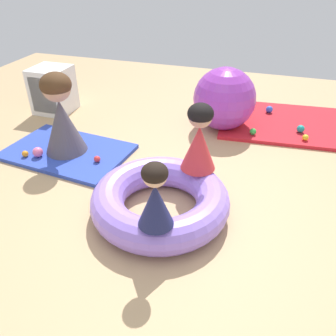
# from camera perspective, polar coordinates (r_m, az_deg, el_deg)

# --- Properties ---
(ground_plane) EXTENTS (8.00, 8.00, 0.00)m
(ground_plane) POSITION_cam_1_polar(r_m,az_deg,el_deg) (2.72, -1.28, -8.45)
(ground_plane) COLOR tan
(gym_mat_center_rear) EXTENTS (1.80, 1.26, 0.04)m
(gym_mat_center_rear) POSITION_cam_1_polar(r_m,az_deg,el_deg) (4.39, 20.17, 6.85)
(gym_mat_center_rear) COLOR red
(gym_mat_center_rear) RESTS_ON ground
(gym_mat_far_left) EXTENTS (1.30, 0.93, 0.04)m
(gym_mat_far_left) POSITION_cam_1_polar(r_m,az_deg,el_deg) (3.69, -16.25, 2.61)
(gym_mat_far_left) COLOR #2D47B7
(gym_mat_far_left) RESTS_ON ground
(inflatable_cushion) EXTENTS (1.08, 1.08, 0.26)m
(inflatable_cushion) POSITION_cam_1_polar(r_m,az_deg,el_deg) (2.70, -1.30, -5.34)
(inflatable_cushion) COLOR #9975EA
(inflatable_cushion) RESTS_ON ground
(child_in_navy) EXTENTS (0.32, 0.32, 0.46)m
(child_in_navy) POSITION_cam_1_polar(r_m,az_deg,el_deg) (2.16, -2.12, -4.63)
(child_in_navy) COLOR navy
(child_in_navy) RESTS_ON inflatable_cushion
(child_in_red) EXTENTS (0.35, 0.35, 0.56)m
(child_in_red) POSITION_cam_1_polar(r_m,az_deg,el_deg) (2.72, 5.18, 4.95)
(child_in_red) COLOR red
(child_in_red) RESTS_ON inflatable_cushion
(adult_seated) EXTENTS (0.55, 0.55, 0.80)m
(adult_seated) POSITION_cam_1_polar(r_m,az_deg,el_deg) (3.51, -17.27, 8.41)
(adult_seated) COLOR #4C4751
(adult_seated) RESTS_ON gym_mat_far_left
(play_ball_green) EXTENTS (0.07, 0.07, 0.07)m
(play_ball_green) POSITION_cam_1_polar(r_m,az_deg,el_deg) (3.94, 13.86, 5.87)
(play_ball_green) COLOR green
(play_ball_green) RESTS_ON gym_mat_center_rear
(play_ball_yellow) EXTENTS (0.07, 0.07, 0.07)m
(play_ball_yellow) POSITION_cam_1_polar(r_m,az_deg,el_deg) (3.99, 21.75, 4.70)
(play_ball_yellow) COLOR yellow
(play_ball_yellow) RESTS_ON gym_mat_center_rear
(play_ball_pink) EXTENTS (0.10, 0.10, 0.10)m
(play_ball_pink) POSITION_cam_1_polar(r_m,az_deg,el_deg) (3.63, -20.71, 2.47)
(play_ball_pink) COLOR pink
(play_ball_pink) RESTS_ON gym_mat_far_left
(play_ball_teal) EXTENTS (0.08, 0.08, 0.08)m
(play_ball_teal) POSITION_cam_1_polar(r_m,az_deg,el_deg) (4.14, 21.07, 6.06)
(play_ball_teal) COLOR teal
(play_ball_teal) RESTS_ON gym_mat_center_rear
(play_ball_orange) EXTENTS (0.06, 0.06, 0.06)m
(play_ball_orange) POSITION_cam_1_polar(r_m,az_deg,el_deg) (3.69, -22.53, 2.19)
(play_ball_orange) COLOR orange
(play_ball_orange) RESTS_ON gym_mat_far_left
(play_ball_blue) EXTENTS (0.08, 0.08, 0.08)m
(play_ball_blue) POSITION_cam_1_polar(r_m,az_deg,el_deg) (4.55, 16.39, 9.28)
(play_ball_blue) COLOR blue
(play_ball_blue) RESTS_ON gym_mat_center_rear
(play_ball_red) EXTENTS (0.06, 0.06, 0.06)m
(play_ball_red) POSITION_cam_1_polar(r_m,az_deg,el_deg) (3.39, -11.64, 1.46)
(play_ball_red) COLOR red
(play_ball_red) RESTS_ON gym_mat_far_left
(exercise_ball_large) EXTENTS (0.70, 0.70, 0.70)m
(exercise_ball_large) POSITION_cam_1_polar(r_m,az_deg,el_deg) (4.01, 9.30, 11.20)
(exercise_ball_large) COLOR purple
(exercise_ball_large) RESTS_ON ground
(storage_cube) EXTENTS (0.44, 0.44, 0.56)m
(storage_cube) POSITION_cam_1_polar(r_m,az_deg,el_deg) (4.65, -18.63, 12.03)
(storage_cube) COLOR white
(storage_cube) RESTS_ON ground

